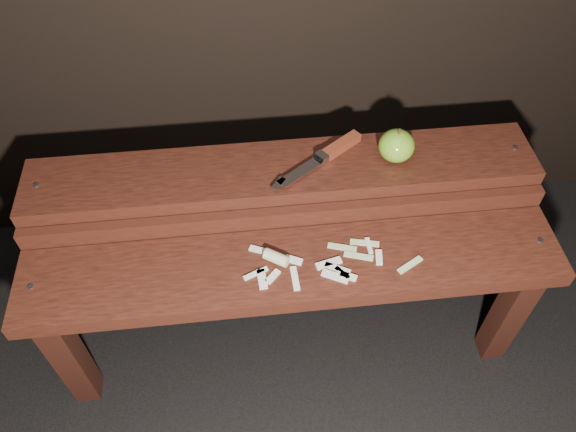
{
  "coord_description": "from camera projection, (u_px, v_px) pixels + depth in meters",
  "views": [
    {
      "loc": [
        -0.09,
        -0.75,
        1.42
      ],
      "look_at": [
        0.0,
        0.06,
        0.45
      ],
      "focal_mm": 35.0,
      "sensor_mm": 36.0,
      "label": 1
    }
  ],
  "objects": [
    {
      "name": "knife",
      "position": [
        331.0,
        152.0,
        1.32
      ],
      "size": [
        0.23,
        0.17,
        0.02
      ],
      "color": "maroon",
      "rests_on": "bench_rear_tier"
    },
    {
      "name": "ground",
      "position": [
        290.0,
        335.0,
        1.58
      ],
      "size": [
        60.0,
        60.0,
        0.0
      ],
      "primitive_type": "plane",
      "color": "black"
    },
    {
      "name": "bench_front_tier",
      "position": [
        294.0,
        284.0,
        1.27
      ],
      "size": [
        1.2,
        0.2,
        0.42
      ],
      "color": "black",
      "rests_on": "ground"
    },
    {
      "name": "apple_scraps",
      "position": [
        308.0,
        262.0,
        1.22
      ],
      "size": [
        0.4,
        0.13,
        0.03
      ],
      "color": "beige",
      "rests_on": "bench_front_tier"
    },
    {
      "name": "apple",
      "position": [
        397.0,
        146.0,
        1.29
      ],
      "size": [
        0.08,
        0.08,
        0.09
      ],
      "color": "#6C9F20",
      "rests_on": "bench_rear_tier"
    },
    {
      "name": "bench_rear_tier",
      "position": [
        283.0,
        193.0,
        1.37
      ],
      "size": [
        1.2,
        0.21,
        0.5
      ],
      "color": "black",
      "rests_on": "ground"
    }
  ]
}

